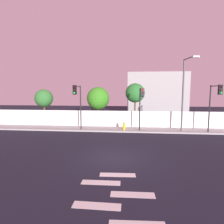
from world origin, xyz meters
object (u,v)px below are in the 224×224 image
traffic_light_center (78,98)px  roadside_tree_midleft (98,98)px  fire_hydrant (124,126)px  street_lamp_curbside (185,89)px  roadside_tree_midright (135,93)px  traffic_light_right (141,100)px  traffic_light_left (215,98)px  roadside_tree_leftmost (44,98)px

traffic_light_center → roadside_tree_midleft: bearing=72.2°
traffic_light_center → fire_hydrant: traffic_light_center is taller
fire_hydrant → roadside_tree_midleft: roadside_tree_midleft is taller
roadside_tree_midleft → street_lamp_curbside: bearing=-21.1°
street_lamp_curbside → roadside_tree_midright: size_ratio=1.39×
fire_hydrant → traffic_light_center: bearing=-170.1°
traffic_light_center → traffic_light_right: bearing=2.6°
traffic_light_left → traffic_light_center: traffic_light_left is taller
roadside_tree_leftmost → roadside_tree_midright: roadside_tree_midright is taller
street_lamp_curbside → fire_hydrant: 7.02m
roadside_tree_midright → traffic_light_left: bearing=-30.2°
traffic_light_left → street_lamp_curbside: bearing=165.1°
roadside_tree_midleft → traffic_light_center: bearing=-107.8°
fire_hydrant → roadside_tree_midright: 4.94m
traffic_light_left → fire_hydrant: 9.03m
fire_hydrant → roadside_tree_midright: (1.20, 3.42, 3.36)m
street_lamp_curbside → roadside_tree_midright: bearing=142.9°
traffic_light_center → roadside_tree_midright: bearing=35.8°
traffic_light_right → roadside_tree_leftmost: (-11.93, 3.95, -0.05)m
traffic_light_left → roadside_tree_midleft: 12.54m
street_lamp_curbside → roadside_tree_leftmost: 16.57m
traffic_light_right → traffic_light_center: bearing=-177.4°
traffic_light_center → roadside_tree_midleft: 4.45m
traffic_light_right → street_lamp_curbside: 4.37m
traffic_light_right → fire_hydrant: (-1.68, 0.52, -2.72)m
traffic_light_left → roadside_tree_leftmost: bearing=167.3°
roadside_tree_midleft → roadside_tree_midright: (4.50, 0.00, 0.65)m
street_lamp_curbside → roadside_tree_midleft: (-9.19, 3.55, -1.10)m
traffic_light_center → street_lamp_curbside: (10.55, 0.68, 0.87)m
traffic_light_right → fire_hydrant: traffic_light_right is taller
traffic_light_left → traffic_light_center: 13.16m
roadside_tree_midleft → roadside_tree_leftmost: bearing=180.0°
traffic_light_center → fire_hydrant: 5.57m
street_lamp_curbside → traffic_light_center: bearing=-176.3°
traffic_light_right → roadside_tree_midleft: bearing=141.6°
roadside_tree_midright → roadside_tree_midleft: bearing=180.0°
fire_hydrant → traffic_light_right: bearing=-17.3°
traffic_light_left → roadside_tree_midright: roadside_tree_midright is taller
street_lamp_curbside → roadside_tree_midleft: street_lamp_curbside is taller
traffic_light_right → roadside_tree_midright: (-0.48, 3.95, 0.63)m
roadside_tree_leftmost → street_lamp_curbside: bearing=-12.4°
traffic_light_center → street_lamp_curbside: bearing=3.7°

